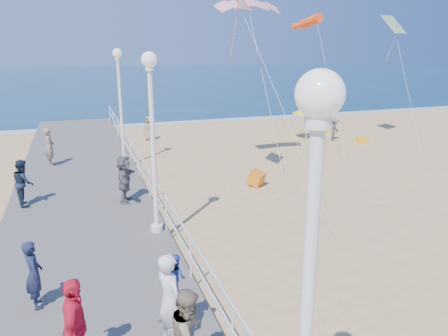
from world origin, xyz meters
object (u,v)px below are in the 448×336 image
object	(u,v)px
spectator_3	(75,328)
spectator_6	(50,147)
lamp_post_near	(309,283)
beach_walker_b	(307,114)
woman_holding_toddler	(170,300)
beach_walker_c	(149,128)
beach_chair_right	(328,130)
beach_chair_left	(362,140)
spectator_0	(34,274)
beach_walker_a	(334,129)
spectator_7	(23,183)
lamp_post_mid	(152,126)
toddler_held	(175,277)
box_kite	(257,180)
spectator_5	(124,179)
beach_umbrella	(307,110)
lamp_post_far	(120,93)

from	to	relation	value
spectator_3	spectator_6	world-z (taller)	spectator_6
lamp_post_near	beach_walker_b	world-z (taller)	lamp_post_near
lamp_post_near	spectator_3	size ratio (longest dim) A/B	2.97
woman_holding_toddler	beach_walker_c	bearing A→B (deg)	-29.76
beach_walker_b	beach_chair_right	bearing A→B (deg)	115.49
beach_chair_left	beach_walker_b	bearing A→B (deg)	89.63
lamp_post_near	spectator_0	world-z (taller)	lamp_post_near
woman_holding_toddler	beach_walker_b	distance (m)	26.83
lamp_post_near	beach_walker_a	xyz separation A→B (m)	(13.27, 20.07, -2.93)
spectator_0	beach_walker_a	distance (m)	21.73
beach_walker_b	spectator_7	bearing A→B (deg)	63.89
spectator_6	beach_walker_b	xyz separation A→B (m)	(17.88, 7.81, -0.51)
lamp_post_mid	beach_walker_c	size ratio (longest dim) A/B	3.45
spectator_7	toddler_held	bearing A→B (deg)	-171.15
spectator_7	box_kite	distance (m)	9.12
spectator_6	woman_holding_toddler	bearing A→B (deg)	-170.13
box_kite	spectator_0	bearing A→B (deg)	-177.17
spectator_7	beach_chair_left	size ratio (longest dim) A/B	3.01
spectator_5	beach_walker_c	distance (m)	12.31
spectator_3	toddler_held	bearing A→B (deg)	-70.21
beach_walker_c	lamp_post_near	bearing A→B (deg)	-38.12
toddler_held	beach_umbrella	xyz separation A→B (m)	(12.29, 17.06, 0.20)
lamp_post_mid	woman_holding_toddler	xyz separation A→B (m)	(-0.68, -5.29, -2.32)
spectator_6	box_kite	world-z (taller)	spectator_6
lamp_post_mid	beach_chair_left	world-z (taller)	lamp_post_mid
lamp_post_far	box_kite	size ratio (longest dim) A/B	8.87
lamp_post_far	woman_holding_toddler	world-z (taller)	lamp_post_far
toddler_held	beach_walker_b	xyz separation A→B (m)	(15.06, 21.94, -0.92)
spectator_5	spectator_7	distance (m)	3.50
spectator_6	spectator_7	size ratio (longest dim) A/B	1.09
spectator_0	box_kite	xyz separation A→B (m)	(8.24, 7.26, -0.87)
beach_chair_right	lamp_post_mid	bearing A→B (deg)	-136.69
woman_holding_toddler	beach_walker_a	bearing A→B (deg)	-62.12
woman_holding_toddler	beach_chair_left	size ratio (longest dim) A/B	3.42
beach_walker_a	beach_umbrella	size ratio (longest dim) A/B	0.68
lamp_post_far	beach_walker_b	xyz separation A→B (m)	(14.53, 7.80, -2.87)
beach_walker_c	beach_chair_left	distance (m)	13.31
lamp_post_far	woman_holding_toddler	distance (m)	14.49
beach_walker_a	box_kite	xyz separation A→B (m)	(-8.22, -6.92, -0.43)
beach_walker_a	beach_chair_left	size ratio (longest dim) A/B	2.65
spectator_3	box_kite	distance (m)	12.21
lamp_post_far	beach_umbrella	world-z (taller)	lamp_post_far
lamp_post_mid	beach_walker_b	bearing A→B (deg)	49.15
lamp_post_far	beach_chair_right	xyz separation A→B (m)	(14.35, 4.52, -3.46)
lamp_post_far	beach_walker_c	distance (m)	6.93
beach_umbrella	woman_holding_toddler	bearing A→B (deg)	-125.87
lamp_post_near	spectator_7	distance (m)	13.56
woman_holding_toddler	spectator_6	bearing A→B (deg)	-11.06
spectator_0	spectator_7	distance (m)	6.90
lamp_post_far	spectator_3	world-z (taller)	lamp_post_far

